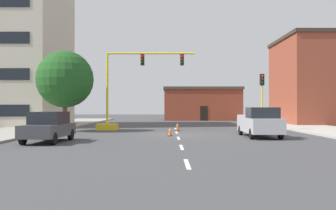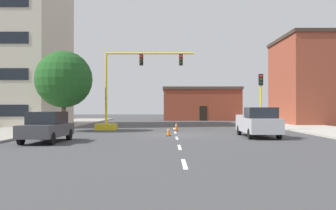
{
  "view_description": "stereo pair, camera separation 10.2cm",
  "coord_description": "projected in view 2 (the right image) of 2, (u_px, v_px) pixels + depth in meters",
  "views": [
    {
      "loc": [
        -0.67,
        -27.11,
        1.98
      ],
      "look_at": [
        -0.68,
        6.61,
        2.21
      ],
      "focal_mm": 39.99,
      "sensor_mm": 36.0,
      "label": 1
    },
    {
      "loc": [
        -0.57,
        -27.11,
        1.98
      ],
      "look_at": [
        -0.68,
        6.61,
        2.21
      ],
      "focal_mm": 39.99,
      "sensor_mm": 36.0,
      "label": 2
    }
  ],
  "objects": [
    {
      "name": "lane_stripe_seg_0",
      "position": [
        186.0,
        164.0,
        13.09
      ],
      "size": [
        0.16,
        2.4,
        0.01
      ],
      "primitive_type": "cube",
      "color": "silver",
      "rests_on": "ground_plane"
    },
    {
      "name": "lane_stripe_seg_3",
      "position": [
        176.0,
        132.0,
        29.59
      ],
      "size": [
        0.16,
        2.4,
        0.01
      ],
      "primitive_type": "cube",
      "color": "silver",
      "rests_on": "ground_plane"
    },
    {
      "name": "traffic_cone_roadside_b",
      "position": [
        170.0,
        131.0,
        25.94
      ],
      "size": [
        0.36,
        0.36,
        0.65
      ],
      "color": "black",
      "rests_on": "ground_plane"
    },
    {
      "name": "traffic_signal_gantry",
      "position": [
        120.0,
        105.0,
        32.87
      ],
      "size": [
        8.65,
        1.2,
        6.83
      ],
      "color": "yellow",
      "rests_on": "ground_plane"
    },
    {
      "name": "sidewalk_right",
      "position": [
        312.0,
        128.0,
        35.05
      ],
      "size": [
        6.0,
        56.0,
        0.14
      ],
      "primitive_type": "cube",
      "color": "#B2ADA3",
      "rests_on": "ground_plane"
    },
    {
      "name": "traffic_light_pole_right",
      "position": [
        262.0,
        89.0,
        31.37
      ],
      "size": [
        0.32,
        0.47,
        4.8
      ],
      "color": "yellow",
      "rests_on": "ground_plane"
    },
    {
      "name": "tree_left_near",
      "position": [
        65.0,
        79.0,
        31.04
      ],
      "size": [
        4.72,
        4.72,
        6.69
      ],
      "color": "brown",
      "rests_on": "ground_plane"
    },
    {
      "name": "lane_stripe_seg_2",
      "position": [
        178.0,
        138.0,
        24.09
      ],
      "size": [
        0.16,
        2.4,
        0.01
      ],
      "primitive_type": "cube",
      "color": "silver",
      "rests_on": "ground_plane"
    },
    {
      "name": "ground_plane",
      "position": [
        177.0,
        135.0,
        27.09
      ],
      "size": [
        160.0,
        160.0,
        0.0
      ],
      "primitive_type": "plane",
      "color": "#424244"
    },
    {
      "name": "building_brick_center",
      "position": [
        202.0,
        104.0,
        60.2
      ],
      "size": [
        12.14,
        8.86,
        5.14
      ],
      "color": "brown",
      "rests_on": "ground_plane"
    },
    {
      "name": "traffic_cone_roadside_a",
      "position": [
        177.0,
        126.0,
        31.75
      ],
      "size": [
        0.36,
        0.36,
        0.77
      ],
      "color": "black",
      "rests_on": "ground_plane"
    },
    {
      "name": "pickup_truck_silver",
      "position": [
        259.0,
        123.0,
        24.98
      ],
      "size": [
        2.05,
        5.41,
        1.99
      ],
      "color": "#BCBCC1",
      "rests_on": "ground_plane"
    },
    {
      "name": "building_tall_left",
      "position": [
        1.0,
        31.0,
        40.68
      ],
      "size": [
        13.61,
        12.3,
        20.63
      ],
      "color": "beige",
      "rests_on": "ground_plane"
    },
    {
      "name": "sedan_dark_gray_near_left",
      "position": [
        48.0,
        127.0,
        21.34
      ],
      "size": [
        2.02,
        4.57,
        1.74
      ],
      "color": "#3D3D42",
      "rests_on": "ground_plane"
    },
    {
      "name": "lane_stripe_seg_1",
      "position": [
        181.0,
        147.0,
        18.59
      ],
      "size": [
        0.16,
        2.4,
        0.01
      ],
      "primitive_type": "cube",
      "color": "silver",
      "rests_on": "ground_plane"
    },
    {
      "name": "lane_stripe_seg_4",
      "position": [
        175.0,
        129.0,
        35.09
      ],
      "size": [
        0.16,
        2.4,
        0.01
      ],
      "primitive_type": "cube",
      "color": "silver",
      "rests_on": "ground_plane"
    },
    {
      "name": "sidewalk_left",
      "position": [
        39.0,
        128.0,
        35.13
      ],
      "size": [
        6.0,
        56.0,
        0.14
      ],
      "primitive_type": "cube",
      "color": "#9E998E",
      "rests_on": "ground_plane"
    }
  ]
}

